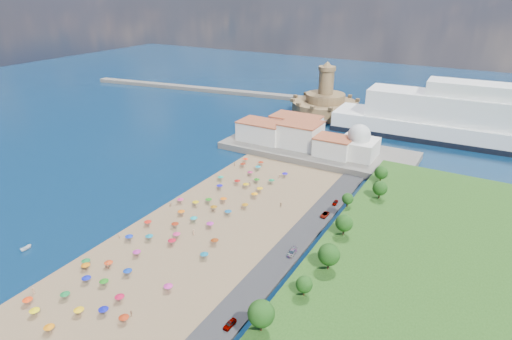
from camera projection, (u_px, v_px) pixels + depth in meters
The scene contains 13 objects.
ground at pixel (211, 213), 150.37m from camera, with size 700.00×700.00×0.00m, color #071938.
terrace at pixel (317, 150), 203.29m from camera, with size 90.00×36.00×3.00m, color #59544C.
jetty at pixel (305, 125), 241.32m from camera, with size 18.00×70.00×2.40m, color #59544C.
breakwater at pixel (210, 90), 321.91m from camera, with size 200.00×7.00×2.60m, color #59544C.
waterfront_buildings at pixel (293, 133), 207.23m from camera, with size 57.00×29.00×11.00m.
domed_building at pixel (358, 144), 189.58m from camera, with size 16.00×16.00×15.00m.
fortress at pixel (325, 104), 263.01m from camera, with size 40.00×40.00×32.40m.
cruise_ship at pixel (510, 127), 205.67m from camera, with size 171.74×31.76×37.38m.
beach_parasols at pixel (188, 220), 141.50m from camera, with size 31.18×113.24×2.20m.
beachgoers at pixel (196, 219), 144.43m from camera, with size 36.05×98.89×1.89m.
moored_boats at pixel (5, 273), 117.76m from camera, with size 12.46×20.06×1.70m.
parked_cars at pixel (301, 242), 130.87m from camera, with size 2.38×73.82×1.42m.
hillside_trees at pixel (329, 241), 115.82m from camera, with size 12.04×109.58×7.49m.
Camera 1 is at (79.59, -106.49, 73.63)m, focal length 30.00 mm.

